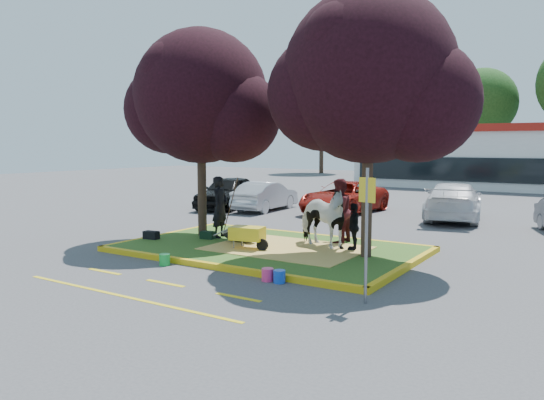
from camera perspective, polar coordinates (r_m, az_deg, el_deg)
The scene contains 31 objects.
ground at distance 15.30m, azimuth -0.36°, elevation -5.54°, with size 90.00×90.00×0.00m, color #424244.
median_island at distance 15.29m, azimuth -0.36°, elevation -5.26°, with size 8.00×5.00×0.15m, color #2F541A.
curb_near at distance 13.25m, azimuth -6.50°, elevation -7.07°, with size 8.30×0.16×0.15m, color gold.
curb_far at distance 17.47m, azimuth 4.27°, elevation -3.86°, with size 8.30×0.16×0.15m, color gold.
curb_left at distance 17.81m, azimuth -11.46°, elevation -3.77°, with size 0.16×5.30×0.15m, color gold.
curb_right at distance 13.55m, azimuth 14.37°, elevation -6.92°, with size 0.16×5.30×0.15m, color gold.
straw_bedding at distance 14.96m, azimuth 1.57°, elevation -5.20°, with size 4.20×3.00×0.01m, color #ECC961.
tree_purple_left at distance 17.01m, azimuth -7.66°, elevation 10.33°, with size 5.06×4.20×6.51m.
tree_purple_right at distance 13.87m, azimuth 10.45°, elevation 12.11°, with size 5.30×4.40×6.82m.
fire_lane_stripe_a at distance 13.52m, azimuth -17.56°, elevation -7.35°, with size 1.10×0.12×0.01m, color yellow.
fire_lane_stripe_b at distance 12.09m, azimuth -11.41°, elevation -8.77°, with size 1.10×0.12×0.01m, color yellow.
fire_lane_stripe_c at distance 10.84m, azimuth -3.66°, elevation -10.40°, with size 1.10×0.12×0.01m, color yellow.
fire_lane_long at distance 11.30m, azimuth -15.71°, elevation -9.94°, with size 6.00×0.10×0.01m, color yellow.
retail_building at distance 41.03m, azimuth 24.09°, elevation 4.35°, with size 20.40×8.40×4.40m.
treeline at distance 50.87m, azimuth 25.15°, elevation 10.71°, with size 46.58×7.80×14.63m.
cow at distance 15.05m, azimuth 5.26°, elevation -1.86°, with size 0.93×2.03×1.72m, color white.
calf at distance 15.93m, azimuth -3.60°, elevation -3.70°, with size 1.06×0.60×0.46m, color black.
handler at distance 16.70m, azimuth -5.60°, elevation -0.74°, with size 0.70×0.46×1.92m, color black.
visitor_a at distance 15.81m, azimuth 7.19°, elevation -1.16°, with size 0.93×0.72×1.91m, color #441317.
visitor_b at distance 14.80m, azimuth 8.81°, elevation -2.85°, with size 0.76×0.32×1.31m, color black.
wheelbarrow at distance 14.81m, azimuth -2.65°, elevation -3.64°, with size 1.67×0.73×0.63m.
gear_bag_dark at distance 16.83m, azimuth -12.86°, elevation -3.70°, with size 0.47×0.26×0.24m, color black.
gear_bag_green at distance 16.56m, azimuth -6.93°, elevation -3.76°, with size 0.43×0.27×0.23m, color black.
sign_post at distance 10.25m, azimuth 10.14°, elevation -2.14°, with size 0.36×0.12×2.62m.
bucket_green at distance 13.80m, azimuth -11.47°, elevation -6.31°, with size 0.27×0.27×0.29m, color green.
bucket_pink at distance 12.03m, azimuth -0.48°, elevation -8.03°, with size 0.27×0.27×0.29m, color #FF387A.
bucket_blue at distance 11.86m, azimuth 0.80°, elevation -8.23°, with size 0.27×0.27×0.29m, color blue.
car_black at distance 25.52m, azimuth -4.72°, elevation 0.84°, with size 1.83×4.54×1.55m, color black.
car_silver at distance 24.64m, azimuth -0.69°, elevation 0.43°, with size 1.42×4.07×1.34m, color #B0B4B9.
car_red at distance 23.88m, azimuth 7.79°, elevation 0.29°, with size 2.34×5.08×1.41m, color maroon.
car_white at distance 22.75m, azimuth 18.93°, elevation -0.14°, with size 2.12×5.21×1.51m, color white.
Camera 1 is at (8.18, -12.57, 3.06)m, focal length 35.00 mm.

